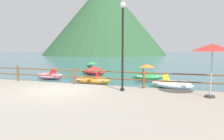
{
  "coord_description": "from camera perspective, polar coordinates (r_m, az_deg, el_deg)",
  "views": [
    {
      "loc": [
        5.24,
        -8.19,
        2.41
      ],
      "look_at": [
        1.22,
        5.0,
        0.9
      ],
      "focal_mm": 30.66,
      "sensor_mm": 36.0,
      "label": 1
    }
  ],
  "objects": [
    {
      "name": "ground_plane",
      "position": [
        48.54,
        10.77,
        3.29
      ],
      "size": [
        200.0,
        200.0,
        0.0
      ],
      "primitive_type": "plane",
      "color": "#3D6B75"
    },
    {
      "name": "promenade_dock",
      "position": [
        8.26,
        -23.65,
        -9.79
      ],
      "size": [
        28.0,
        8.0,
        0.4
      ],
      "primitive_type": "cube",
      "color": "#A39989",
      "rests_on": "ground"
    },
    {
      "name": "dock_railing",
      "position": [
        11.16,
        -11.23,
        -1.26
      ],
      "size": [
        23.92,
        0.12,
        0.95
      ],
      "color": "brown",
      "rests_on": "promenade_dock"
    },
    {
      "name": "lamp_post",
      "position": [
        9.13,
        3.2,
        9.41
      ],
      "size": [
        0.28,
        0.28,
        4.18
      ],
      "color": "black",
      "rests_on": "promenade_dock"
    },
    {
      "name": "beach_umbrella",
      "position": [
        8.83,
        27.8,
        5.77
      ],
      "size": [
        1.7,
        1.7,
        2.24
      ],
      "color": "#B2B2B7",
      "rests_on": "promenade_dock"
    },
    {
      "name": "pedal_boat_0",
      "position": [
        16.39,
        -18.09,
        -1.65
      ],
      "size": [
        2.19,
        1.31,
        0.81
      ],
      "color": "pink",
      "rests_on": "ground"
    },
    {
      "name": "pedal_boat_1",
      "position": [
        18.23,
        -5.66,
        -0.13
      ],
      "size": [
        2.74,
        1.71,
        1.24
      ],
      "color": "red",
      "rests_on": "ground"
    },
    {
      "name": "pedal_boat_2",
      "position": [
        15.27,
        10.73,
        -1.36
      ],
      "size": [
        2.62,
        1.93,
        1.24
      ],
      "color": "green",
      "rests_on": "ground"
    },
    {
      "name": "pedal_boat_3",
      "position": [
        13.21,
        -5.79,
        -2.51
      ],
      "size": [
        2.57,
        1.43,
        1.25
      ],
      "color": "orange",
      "rests_on": "ground"
    },
    {
      "name": "pedal_boat_4",
      "position": [
        12.39,
        17.42,
        -4.03
      ],
      "size": [
        2.86,
        2.06,
        0.84
      ],
      "color": "white",
      "rests_on": "ground"
    },
    {
      "name": "cliff_headland",
      "position": [
        86.09,
        -0.92,
        14.48
      ],
      "size": [
        52.76,
        52.76,
        31.43
      ],
      "color": "#2D5633",
      "rests_on": "ground"
    }
  ]
}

